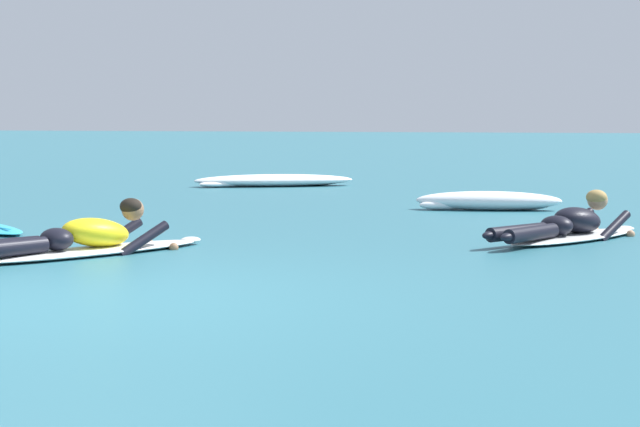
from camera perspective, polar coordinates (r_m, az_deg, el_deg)
ground_plane at (r=17.53m, az=2.47°, el=0.86°), size 120.00×120.00×0.00m
surfer_near at (r=10.41m, az=-11.94°, el=-1.34°), size 1.74×2.57×0.53m
surfer_far at (r=11.65m, az=12.39°, el=-0.67°), size 1.58×2.31×0.53m
whitewater_mid_left at (r=19.96m, az=-2.31°, el=1.66°), size 2.85×1.83×0.21m
whitewater_mid_right at (r=15.19m, az=8.46°, el=0.61°), size 1.97×0.75×0.25m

